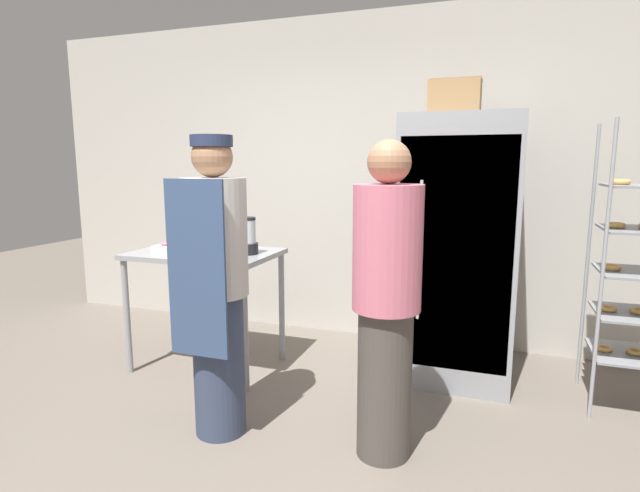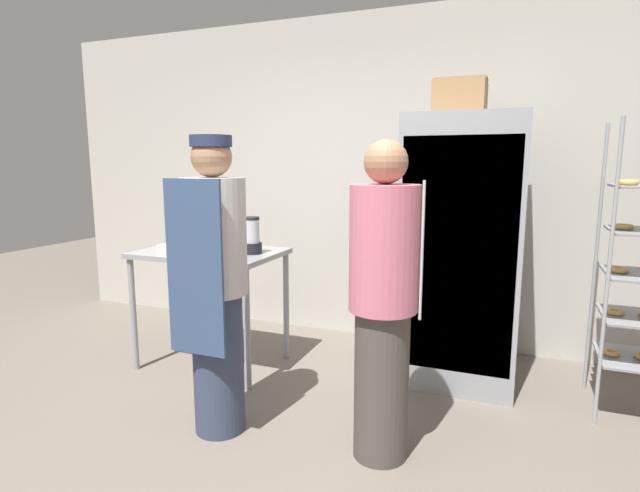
# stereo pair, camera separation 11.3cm
# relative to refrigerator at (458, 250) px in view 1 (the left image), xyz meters

# --- Properties ---
(ground_plane) EXTENTS (14.00, 14.00, 0.00)m
(ground_plane) POSITION_rel_refrigerator_xyz_m (-0.74, -1.58, -0.91)
(ground_plane) COLOR #6B6056
(back_wall) EXTENTS (6.40, 0.12, 2.73)m
(back_wall) POSITION_rel_refrigerator_xyz_m (-0.74, 0.68, 0.45)
(back_wall) COLOR #B7B2A8
(back_wall) RESTS_ON ground_plane
(refrigerator) EXTENTS (0.77, 0.76, 1.82)m
(refrigerator) POSITION_rel_refrigerator_xyz_m (0.00, 0.00, 0.00)
(refrigerator) COLOR gray
(refrigerator) RESTS_ON ground_plane
(prep_counter) EXTENTS (1.03, 0.68, 0.87)m
(prep_counter) POSITION_rel_refrigerator_xyz_m (-1.75, -0.44, -0.15)
(prep_counter) COLOR gray
(prep_counter) RESTS_ON ground_plane
(donut_box) EXTENTS (0.28, 0.21, 0.26)m
(donut_box) POSITION_rel_refrigerator_xyz_m (-1.93, -0.51, 0.01)
(donut_box) COLOR silver
(donut_box) RESTS_ON prep_counter
(blender_pitcher) EXTENTS (0.14, 0.14, 0.26)m
(blender_pitcher) POSITION_rel_refrigerator_xyz_m (-1.40, -0.43, 0.08)
(blender_pitcher) COLOR black
(blender_pitcher) RESTS_ON prep_counter
(cardboard_storage_box) EXTENTS (0.34, 0.34, 0.24)m
(cardboard_storage_box) POSITION_rel_refrigerator_xyz_m (-0.06, 0.04, 1.02)
(cardboard_storage_box) COLOR #937047
(cardboard_storage_box) RESTS_ON refrigerator
(person_baker) EXTENTS (0.35, 0.37, 1.65)m
(person_baker) POSITION_rel_refrigerator_xyz_m (-1.18, -1.24, -0.05)
(person_baker) COLOR #333D56
(person_baker) RESTS_ON ground_plane
(person_customer) EXTENTS (0.34, 0.34, 1.62)m
(person_customer) POSITION_rel_refrigerator_xyz_m (-0.26, -1.15, -0.08)
(person_customer) COLOR #47423D
(person_customer) RESTS_ON ground_plane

